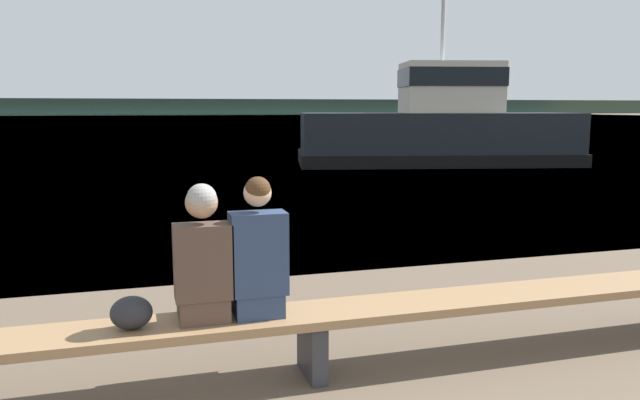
{
  "coord_description": "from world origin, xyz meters",
  "views": [
    {
      "loc": [
        -1.06,
        -0.83,
        1.97
      ],
      "look_at": [
        1.07,
        6.39,
        0.85
      ],
      "focal_mm": 35.0,
      "sensor_mm": 36.0,
      "label": 1
    }
  ],
  "objects_px": {
    "person_left": "(203,261)",
    "bench_main": "(312,322)",
    "person_right": "(258,258)",
    "tugboat_red": "(438,132)",
    "shopping_bag": "(131,313)"
  },
  "relations": [
    {
      "from": "bench_main",
      "to": "person_left",
      "type": "distance_m",
      "value": 0.93
    },
    {
      "from": "person_right",
      "to": "shopping_bag",
      "type": "relative_size",
      "value": 3.61
    },
    {
      "from": "shopping_bag",
      "to": "tugboat_red",
      "type": "xyz_separation_m",
      "value": [
        10.22,
        15.55,
        0.5
      ]
    },
    {
      "from": "person_right",
      "to": "tugboat_red",
      "type": "relative_size",
      "value": 0.1
    },
    {
      "from": "tugboat_red",
      "to": "bench_main",
      "type": "bearing_deg",
      "value": 162.8
    },
    {
      "from": "person_right",
      "to": "tugboat_red",
      "type": "distance_m",
      "value": 18.12
    },
    {
      "from": "bench_main",
      "to": "shopping_bag",
      "type": "height_order",
      "value": "shopping_bag"
    },
    {
      "from": "person_left",
      "to": "bench_main",
      "type": "bearing_deg",
      "value": -0.62
    },
    {
      "from": "shopping_bag",
      "to": "tugboat_red",
      "type": "distance_m",
      "value": 18.61
    },
    {
      "from": "person_right",
      "to": "shopping_bag",
      "type": "distance_m",
      "value": 0.92
    },
    {
      "from": "bench_main",
      "to": "person_right",
      "type": "relative_size",
      "value": 7.78
    },
    {
      "from": "bench_main",
      "to": "person_left",
      "type": "xyz_separation_m",
      "value": [
        -0.78,
        0.01,
        0.51
      ]
    },
    {
      "from": "bench_main",
      "to": "tugboat_red",
      "type": "height_order",
      "value": "tugboat_red"
    },
    {
      "from": "person_left",
      "to": "person_right",
      "type": "height_order",
      "value": "person_right"
    },
    {
      "from": "person_right",
      "to": "person_left",
      "type": "bearing_deg",
      "value": -179.88
    }
  ]
}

